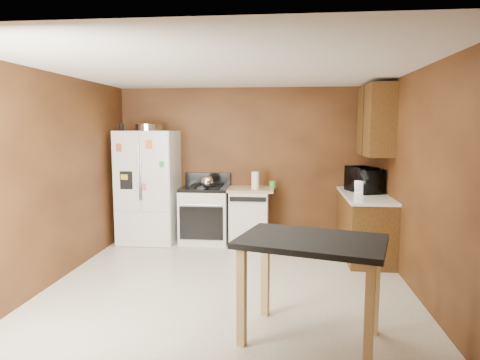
% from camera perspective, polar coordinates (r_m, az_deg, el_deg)
% --- Properties ---
extents(floor, '(4.50, 4.50, 0.00)m').
position_cam_1_polar(floor, '(5.18, -1.46, -13.97)').
color(floor, silver).
rests_on(floor, ground).
extents(ceiling, '(4.50, 4.50, 0.00)m').
position_cam_1_polar(ceiling, '(4.87, -1.56, 14.63)').
color(ceiling, white).
rests_on(ceiling, ground).
extents(wall_back, '(4.20, 0.00, 4.20)m').
position_cam_1_polar(wall_back, '(7.10, 0.83, 2.15)').
color(wall_back, brown).
rests_on(wall_back, ground).
extents(wall_front, '(4.20, 0.00, 4.20)m').
position_cam_1_polar(wall_front, '(2.69, -7.72, -6.10)').
color(wall_front, brown).
rests_on(wall_front, ground).
extents(wall_left, '(0.00, 4.50, 4.50)m').
position_cam_1_polar(wall_left, '(5.54, -23.57, 0.18)').
color(wall_left, brown).
rests_on(wall_left, ground).
extents(wall_right, '(0.00, 4.50, 4.50)m').
position_cam_1_polar(wall_right, '(5.05, 22.84, -0.41)').
color(wall_right, brown).
rests_on(wall_right, ground).
extents(roasting_pan, '(0.43, 0.43, 0.11)m').
position_cam_1_polar(roasting_pan, '(7.03, -12.09, 6.87)').
color(roasting_pan, silver).
rests_on(roasting_pan, refrigerator).
extents(pen_cup, '(0.08, 0.08, 0.11)m').
position_cam_1_polar(pen_cup, '(6.99, -15.51, 6.80)').
color(pen_cup, black).
rests_on(pen_cup, refrigerator).
extents(kettle, '(0.20, 0.20, 0.20)m').
position_cam_1_polar(kettle, '(6.75, -4.40, -0.24)').
color(kettle, silver).
rests_on(kettle, gas_range).
extents(paper_towel, '(0.15, 0.15, 0.27)m').
position_cam_1_polar(paper_towel, '(6.69, 2.04, -0.07)').
color(paper_towel, white).
rests_on(paper_towel, dishwasher).
extents(green_canister, '(0.13, 0.13, 0.11)m').
position_cam_1_polar(green_canister, '(6.87, 4.34, -0.60)').
color(green_canister, green).
rests_on(green_canister, dishwasher).
extents(toaster, '(0.26, 0.32, 0.20)m').
position_cam_1_polar(toaster, '(6.44, 16.01, -0.86)').
color(toaster, silver).
rests_on(toaster, right_cabinets).
extents(microwave, '(0.60, 0.71, 0.34)m').
position_cam_1_polar(microwave, '(6.59, 16.19, -0.10)').
color(microwave, black).
rests_on(microwave, right_cabinets).
extents(refrigerator, '(0.90, 0.80, 1.80)m').
position_cam_1_polar(refrigerator, '(7.07, -12.08, -0.88)').
color(refrigerator, white).
rests_on(refrigerator, ground).
extents(gas_range, '(0.76, 0.68, 1.10)m').
position_cam_1_polar(gas_range, '(6.98, -4.68, -4.50)').
color(gas_range, white).
rests_on(gas_range, ground).
extents(dishwasher, '(0.78, 0.63, 0.89)m').
position_cam_1_polar(dishwasher, '(6.91, 1.26, -4.68)').
color(dishwasher, white).
rests_on(dishwasher, ground).
extents(right_cabinets, '(0.63, 1.58, 2.45)m').
position_cam_1_polar(right_cabinets, '(6.46, 16.67, -1.70)').
color(right_cabinets, brown).
rests_on(right_cabinets, ground).
extents(island, '(1.40, 1.12, 0.91)m').
position_cam_1_polar(island, '(3.79, 9.48, -9.76)').
color(island, black).
rests_on(island, ground).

